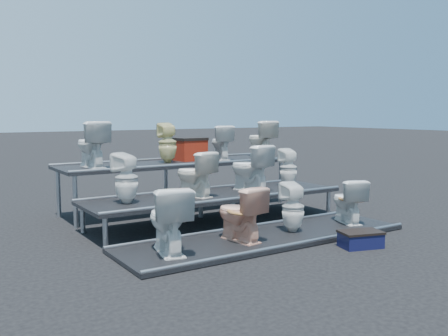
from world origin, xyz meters
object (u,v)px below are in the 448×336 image
toilet_2 (293,207)px  toilet_7 (288,168)px  toilet_10 (221,142)px  toilet_0 (168,219)px  toilet_8 (91,144)px  toilet_9 (168,143)px  toilet_6 (250,168)px  toilet_11 (261,139)px  toilet_4 (126,178)px  toilet_3 (348,201)px  toilet_1 (240,213)px  red_crate (190,150)px  toilet_5 (195,174)px  step_stool (361,240)px

toilet_2 → toilet_7: size_ratio=1.06×
toilet_7 → toilet_10: toilet_10 is taller
toilet_2 → toilet_0: bearing=8.5°
toilet_8 → toilet_9: bearing=177.4°
toilet_7 → toilet_6: bearing=11.1°
toilet_6 → toilet_9: size_ratio=1.08×
toilet_0 → toilet_11: (3.34, 2.60, 0.75)m
toilet_4 → toilet_7: size_ratio=1.09×
toilet_7 → toilet_9: size_ratio=0.94×
toilet_0 → toilet_3: 3.06m
toilet_9 → toilet_10: bearing=-173.5°
toilet_2 → toilet_11: bearing=-109.5°
toilet_1 → toilet_4: bearing=-58.4°
toilet_3 → red_crate: size_ratio=1.31×
toilet_5 → toilet_11: size_ratio=0.97×
toilet_0 → toilet_10: size_ratio=1.28×
toilet_8 → toilet_10: 2.48m
red_crate → toilet_10: bearing=-18.6°
toilet_7 → toilet_5: bearing=11.1°
toilet_2 → step_stool: toilet_2 is taller
toilet_10 → toilet_11: bearing=-163.3°
toilet_3 → toilet_4: bearing=-3.6°
toilet_1 → toilet_3: 2.01m
step_stool → toilet_10: bearing=104.4°
toilet_7 → toilet_11: toilet_11 is taller
toilet_2 → toilet_8: bearing=-43.5°
toilet_9 → toilet_11: bearing=-173.5°
toilet_3 → step_stool: size_ratio=1.31×
toilet_0 → toilet_7: toilet_7 is taller
step_stool → toilet_4: bearing=151.8°
toilet_3 → toilet_6: 1.65m
toilet_1 → toilet_8: 2.94m
toilet_0 → toilet_8: (-0.07, 2.60, 0.76)m
toilet_2 → toilet_5: toilet_5 is taller
toilet_4 → toilet_6: size_ratio=0.95×
toilet_4 → toilet_6: toilet_6 is taller
toilet_2 → toilet_11: (1.38, 2.60, 0.81)m
toilet_5 → toilet_7: size_ratio=1.05×
toilet_2 → toilet_5: size_ratio=1.01×
toilet_0 → toilet_5: bearing=-118.0°
toilet_5 → toilet_9: toilet_9 is taller
toilet_4 → toilet_11: (3.35, 1.30, 0.40)m
toilet_2 → toilet_4: bearing=-25.0°
toilet_3 → toilet_7: 1.36m
toilet_10 → toilet_11: size_ratio=0.89×
toilet_1 → toilet_4: size_ratio=1.01×
toilet_6 → toilet_7: (0.82, 0.00, -0.05)m
toilet_1 → toilet_7: 2.35m
toilet_7 → toilet_8: 3.33m
toilet_8 → toilet_11: toilet_8 is taller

